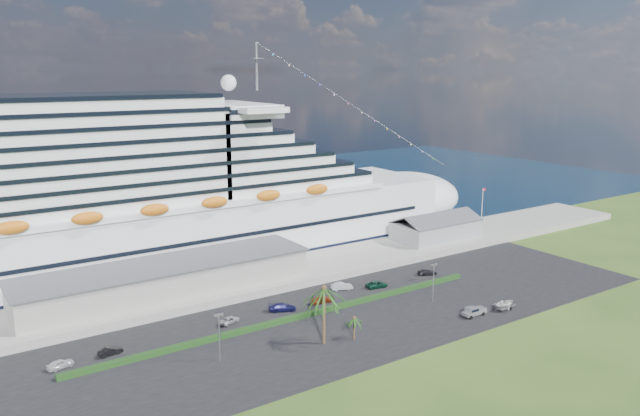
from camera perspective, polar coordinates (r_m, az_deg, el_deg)
ground at (r=114.77m, az=5.73°, el=-11.82°), size 420.00×420.00×0.00m
asphalt_lot at (r=122.67m, az=2.41°, el=-10.08°), size 140.00×38.00×0.12m
wharf at (r=145.23m, az=-4.41°, el=-6.10°), size 240.00×20.00×1.80m
water at (r=225.59m, az=-15.77°, el=-0.02°), size 420.00×160.00×0.02m
cruise_ship at (r=154.22m, az=-15.94°, el=0.64°), size 191.00×38.00×54.00m
terminal_building at (r=134.12m, az=-13.82°, el=-6.18°), size 61.00×15.00×6.30m
port_shed at (r=174.60m, az=10.59°, el=-1.88°), size 24.00×12.31×7.37m
flagpole at (r=186.55m, az=14.60°, el=0.08°), size 1.08×0.16×12.00m
hedge at (r=122.16m, az=-2.07°, el=-9.92°), size 88.00×1.10×0.90m
lamp_post_left at (r=105.14m, az=-9.20°, el=-11.10°), size 1.60×0.35×8.27m
lamp_post_right at (r=130.89m, az=10.34°, el=-6.33°), size 1.60×0.35×8.27m
palm_tall at (r=108.62m, az=0.36°, el=-7.94°), size 8.82×8.82×11.13m
palm_short at (r=112.52m, az=3.15°, el=-10.25°), size 3.53×3.53×4.56m
parked_car_0 at (r=111.68m, az=-22.65°, el=-13.02°), size 4.56×2.60×1.46m
parked_car_1 at (r=113.51m, az=-18.63°, el=-12.30°), size 4.21×1.92×1.34m
parked_car_2 at (r=121.41m, az=-8.28°, el=-10.10°), size 4.89×3.57×1.24m
parked_car_3 at (r=126.04m, az=-3.46°, el=-9.04°), size 5.88×4.19×1.58m
parked_car_4 at (r=129.90m, az=0.14°, el=-8.34°), size 4.75×2.13×1.58m
parked_car_5 at (r=137.47m, az=2.01°, el=-7.15°), size 5.06×3.16×1.57m
parked_car_6 at (r=139.29m, az=5.23°, el=-6.97°), size 5.31×3.13×1.39m
parked_car_7 at (r=149.05m, az=9.80°, el=-5.80°), size 5.00×3.43×1.34m
pickup_truck at (r=126.97m, az=13.88°, el=-9.12°), size 5.27×2.11×1.85m
boat_trailer at (r=131.89m, az=16.63°, el=-8.40°), size 6.18×4.39×1.73m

